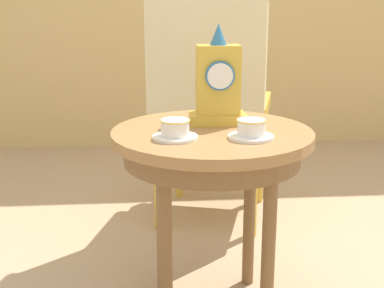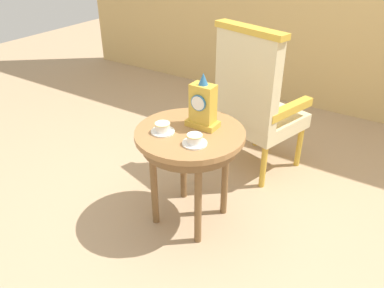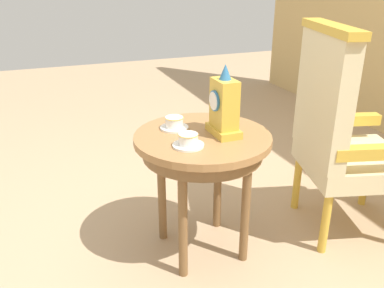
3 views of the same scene
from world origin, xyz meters
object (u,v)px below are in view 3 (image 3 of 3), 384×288
object	(u,v)px
mantel_clock	(224,107)
armchair	(340,131)
teacup_left	(174,123)
teacup_right	(188,141)
side_table	(202,150)

from	to	relation	value
mantel_clock	armchair	bearing A→B (deg)	85.74
teacup_left	teacup_right	xyz separation A→B (m)	(0.23, -0.01, -0.00)
side_table	teacup_right	world-z (taller)	teacup_right
side_table	teacup_left	xyz separation A→B (m)	(-0.13, -0.10, 0.11)
teacup_right	armchair	world-z (taller)	armchair
teacup_left	mantel_clock	size ratio (longest dim) A/B	0.42
mantel_clock	teacup_right	bearing A→B (deg)	-69.68
side_table	mantel_clock	size ratio (longest dim) A/B	1.96
teacup_right	armchair	bearing A→B (deg)	91.83
teacup_right	armchair	size ratio (longest dim) A/B	0.12
side_table	mantel_clock	distance (m)	0.24
side_table	armchair	xyz separation A→B (m)	(0.08, 0.75, 0.02)
teacup_right	armchair	distance (m)	0.87
side_table	teacup_left	world-z (taller)	teacup_left
side_table	armchair	size ratio (longest dim) A/B	0.58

